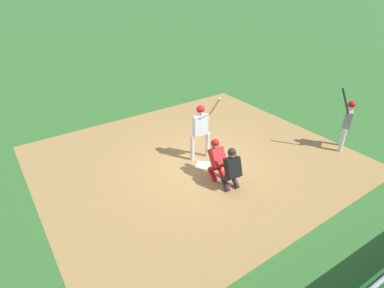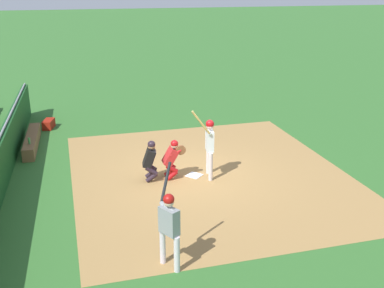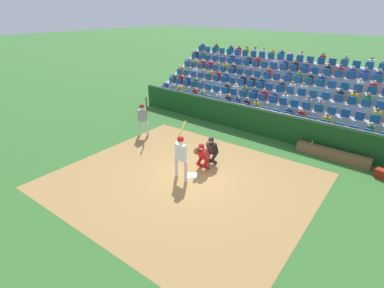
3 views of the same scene
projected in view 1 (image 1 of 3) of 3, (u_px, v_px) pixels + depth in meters
The scene contains 7 objects.
ground_plane at pixel (203, 166), 9.88m from camera, with size 160.00×160.00×0.00m, color #31672A.
infield_dirt_patch at pixel (194, 158), 10.25m from camera, with size 9.68×8.54×0.01m, color #A17945.
home_plate_marker at pixel (203, 165), 9.87m from camera, with size 0.44×0.44×0.02m, color white.
batter_at_plate at pixel (201, 126), 9.71m from camera, with size 0.70×0.78×2.27m.
catcher_crouching at pixel (217, 157), 9.01m from camera, with size 0.47×0.72×1.26m.
home_plate_umpire at pixel (232, 167), 8.52m from camera, with size 0.49×0.49×1.30m.
on_deck_batter at pixel (347, 120), 10.31m from camera, with size 0.84×0.43×2.27m.
Camera 1 is at (-4.72, -6.80, 5.45)m, focal length 28.87 mm.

